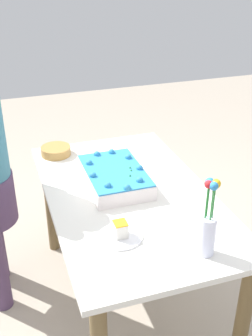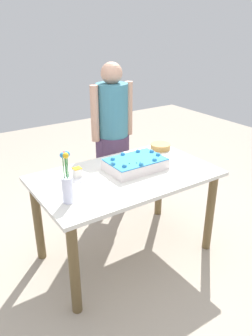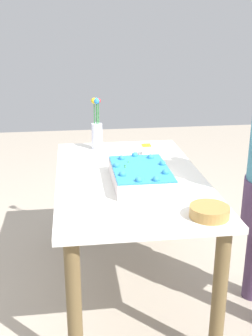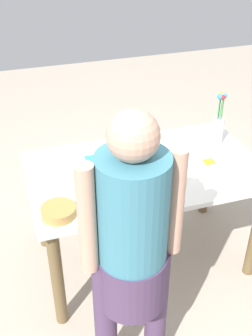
% 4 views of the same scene
% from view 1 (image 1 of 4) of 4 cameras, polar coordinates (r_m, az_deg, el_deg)
% --- Properties ---
extents(ground_plane, '(8.00, 8.00, 0.00)m').
position_cam_1_polar(ground_plane, '(2.64, 0.39, -17.28)').
color(ground_plane, '#A79A89').
extents(dining_table, '(1.40, 0.82, 0.74)m').
position_cam_1_polar(dining_table, '(2.24, 0.44, -6.11)').
color(dining_table, silver).
rests_on(dining_table, ground_plane).
extents(sheet_cake, '(0.46, 0.30, 0.11)m').
position_cam_1_polar(sheet_cake, '(2.24, -1.55, -1.13)').
color(sheet_cake, white).
rests_on(sheet_cake, dining_table).
extents(serving_plate_with_slice, '(0.20, 0.20, 0.08)m').
position_cam_1_polar(serving_plate_with_slice, '(1.86, -0.75, -8.83)').
color(serving_plate_with_slice, white).
rests_on(serving_plate_with_slice, dining_table).
extents(cake_knife, '(0.20, 0.11, 0.00)m').
position_cam_1_polar(cake_knife, '(1.95, 6.87, -7.77)').
color(cake_knife, silver).
rests_on(cake_knife, dining_table).
extents(flower_vase, '(0.07, 0.07, 0.35)m').
position_cam_1_polar(flower_vase, '(1.74, 10.99, -7.84)').
color(flower_vase, white).
rests_on(flower_vase, dining_table).
extents(fruit_bowl, '(0.18, 0.18, 0.05)m').
position_cam_1_polar(fruit_bowl, '(2.59, -9.48, 2.31)').
color(fruit_bowl, '#AD8040').
rests_on(fruit_bowl, dining_table).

